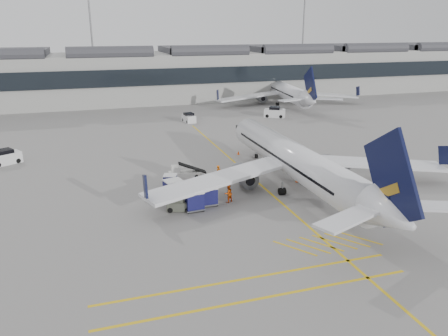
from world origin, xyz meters
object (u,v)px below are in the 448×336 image
object	(u,v)px
airliner_main	(296,161)
pushback_tug	(179,204)
ramp_agent_b	(228,193)
baggage_cart_a	(173,189)
ramp_agent_a	(219,173)
belt_loader	(184,173)

from	to	relation	value
airliner_main	pushback_tug	size ratio (longest dim) A/B	14.37
airliner_main	ramp_agent_b	bearing A→B (deg)	-167.08
baggage_cart_a	pushback_tug	size ratio (longest dim) A/B	0.84
ramp_agent_a	pushback_tug	bearing A→B (deg)	-159.93
ramp_agent_a	pushback_tug	xyz separation A→B (m)	(-6.02, -6.75, -0.37)
airliner_main	belt_loader	bearing A→B (deg)	147.82
airliner_main	baggage_cart_a	size ratio (longest dim) A/B	17.03
belt_loader	pushback_tug	size ratio (longest dim) A/B	1.71
airliner_main	baggage_cart_a	bearing A→B (deg)	177.20
airliner_main	pushback_tug	distance (m)	14.02
ramp_agent_b	pushback_tug	bearing A→B (deg)	-17.79
ramp_agent_a	pushback_tug	world-z (taller)	ramp_agent_a
belt_loader	baggage_cart_a	xyz separation A→B (m)	(-2.44, -6.32, 0.55)
ramp_agent_b	pushback_tug	distance (m)	5.18
ramp_agent_b	belt_loader	bearing A→B (deg)	-96.85
ramp_agent_b	pushback_tug	xyz separation A→B (m)	(-5.14, -0.50, -0.36)
ramp_agent_a	baggage_cart_a	bearing A→B (deg)	-176.74
belt_loader	baggage_cart_a	distance (m)	6.80
belt_loader	ramp_agent_a	bearing A→B (deg)	-31.91
ramp_agent_b	airliner_main	bearing A→B (deg)	169.58
ramp_agent_a	ramp_agent_b	size ratio (longest dim) A/B	1.01
belt_loader	ramp_agent_a	size ratio (longest dim) A/B	2.36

